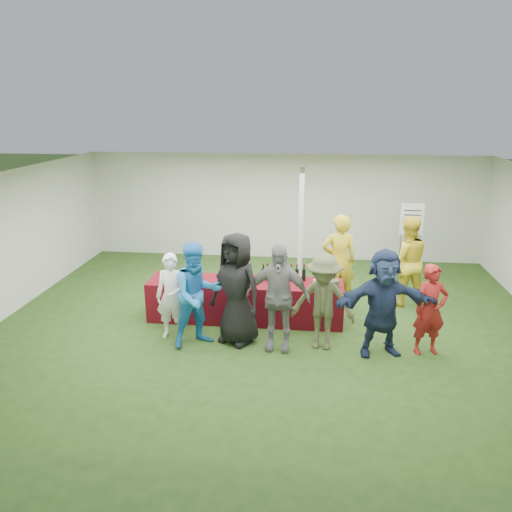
# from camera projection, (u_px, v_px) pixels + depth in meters

# --- Properties ---
(ground) EXTENTS (60.00, 60.00, 0.00)m
(ground) POSITION_uv_depth(u_px,v_px,m) (270.00, 319.00, 9.40)
(ground) COLOR #284719
(ground) RESTS_ON ground
(tent) EXTENTS (10.00, 10.00, 10.00)m
(tent) POSITION_uv_depth(u_px,v_px,m) (301.00, 235.00, 10.09)
(tent) COLOR white
(tent) RESTS_ON ground
(serving_table) EXTENTS (3.60, 0.80, 0.75)m
(serving_table) POSITION_uv_depth(u_px,v_px,m) (245.00, 300.00, 9.32)
(serving_table) COLOR maroon
(serving_table) RESTS_ON ground
(wine_bottles) EXTENTS (0.82, 0.12, 0.32)m
(wine_bottles) POSITION_uv_depth(u_px,v_px,m) (283.00, 274.00, 9.23)
(wine_bottles) COLOR black
(wine_bottles) RESTS_ON serving_table
(wine_glasses) EXTENTS (2.78, 0.12, 0.16)m
(wine_glasses) POSITION_uv_depth(u_px,v_px,m) (220.00, 280.00, 8.98)
(wine_glasses) COLOR silver
(wine_glasses) RESTS_ON serving_table
(water_bottle) EXTENTS (0.07, 0.07, 0.23)m
(water_bottle) POSITION_uv_depth(u_px,v_px,m) (244.00, 275.00, 9.26)
(water_bottle) COLOR silver
(water_bottle) RESTS_ON serving_table
(bar_towel) EXTENTS (0.25, 0.18, 0.03)m
(bar_towel) POSITION_uv_depth(u_px,v_px,m) (331.00, 283.00, 9.08)
(bar_towel) COLOR white
(bar_towel) RESTS_ON serving_table
(dump_bucket) EXTENTS (0.26, 0.26, 0.18)m
(dump_bucket) POSITION_uv_depth(u_px,v_px,m) (332.00, 284.00, 8.80)
(dump_bucket) COLOR slate
(dump_bucket) RESTS_ON serving_table
(wine_list_sign) EXTENTS (0.50, 0.03, 1.80)m
(wine_list_sign) POSITION_uv_depth(u_px,v_px,m) (411.00, 225.00, 11.04)
(wine_list_sign) COLOR slate
(wine_list_sign) RESTS_ON ground
(staff_pourer) EXTENTS (0.74, 0.54, 1.88)m
(staff_pourer) POSITION_uv_depth(u_px,v_px,m) (339.00, 261.00, 9.76)
(staff_pourer) COLOR gold
(staff_pourer) RESTS_ON ground
(staff_back) EXTENTS (0.94, 0.76, 1.82)m
(staff_back) POSITION_uv_depth(u_px,v_px,m) (406.00, 261.00, 9.88)
(staff_back) COLOR yellow
(staff_back) RESTS_ON ground
(customer_0) EXTENTS (0.56, 0.37, 1.51)m
(customer_0) POSITION_uv_depth(u_px,v_px,m) (172.00, 296.00, 8.49)
(customer_0) COLOR white
(customer_0) RESTS_ON ground
(customer_1) EXTENTS (1.09, 1.04, 1.77)m
(customer_1) POSITION_uv_depth(u_px,v_px,m) (197.00, 295.00, 8.20)
(customer_1) COLOR #217CCA
(customer_1) RESTS_ON ground
(customer_2) EXTENTS (1.11, 0.98, 1.91)m
(customer_2) POSITION_uv_depth(u_px,v_px,m) (237.00, 289.00, 8.28)
(customer_2) COLOR black
(customer_2) RESTS_ON ground
(customer_3) EXTENTS (1.09, 0.52, 1.80)m
(customer_3) POSITION_uv_depth(u_px,v_px,m) (278.00, 297.00, 8.06)
(customer_3) COLOR slate
(customer_3) RESTS_ON ground
(customer_4) EXTENTS (1.11, 0.74, 1.61)m
(customer_4) POSITION_uv_depth(u_px,v_px,m) (323.00, 302.00, 8.10)
(customer_4) COLOR #464C2C
(customer_4) RESTS_ON ground
(customer_5) EXTENTS (1.71, 0.86, 1.76)m
(customer_5) POSITION_uv_depth(u_px,v_px,m) (383.00, 303.00, 7.88)
(customer_5) COLOR #1C2946
(customer_5) RESTS_ON ground
(customer_6) EXTENTS (0.62, 0.49, 1.50)m
(customer_6) POSITION_uv_depth(u_px,v_px,m) (430.00, 310.00, 7.94)
(customer_6) COLOR maroon
(customer_6) RESTS_ON ground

